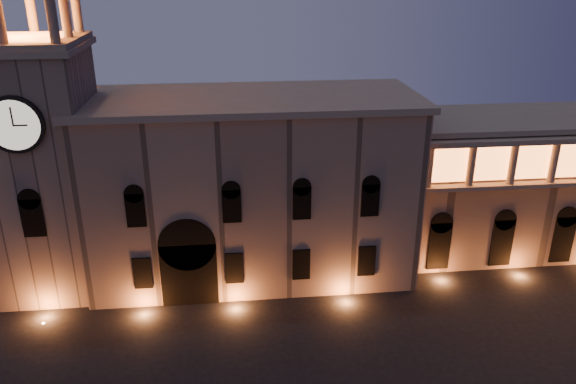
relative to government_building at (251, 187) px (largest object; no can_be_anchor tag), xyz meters
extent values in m
cube|color=#8D715C|center=(0.08, 0.07, -0.27)|extent=(30.00, 12.00, 17.00)
cube|color=#9D876C|center=(0.08, 0.07, 8.53)|extent=(30.80, 12.80, 0.60)
cube|color=black|center=(-5.92, -5.33, -5.77)|extent=(5.00, 1.40, 6.00)
cylinder|color=black|center=(-5.92, -5.33, -2.77)|extent=(5.00, 1.40, 5.00)
cube|color=orange|center=(-5.92, -5.53, -5.97)|extent=(4.20, 0.20, 5.00)
cube|color=#8D715C|center=(-18.42, -0.93, 2.23)|extent=(9.00, 9.00, 22.00)
cube|color=#9D876C|center=(-18.42, -0.93, 13.48)|extent=(9.80, 9.80, 0.50)
cylinder|color=black|center=(-18.42, -5.61, 8.23)|extent=(4.60, 0.35, 4.60)
cylinder|color=beige|center=(-18.42, -5.75, 8.23)|extent=(4.00, 0.12, 4.00)
cube|color=#9D876C|center=(-18.42, -0.93, 13.98)|extent=(9.40, 9.40, 0.50)
cube|color=orange|center=(-18.42, -0.93, 14.28)|extent=(6.80, 6.80, 0.15)
cylinder|color=#9D876C|center=(-14.62, -4.73, 16.33)|extent=(0.76, 0.76, 4.20)
cylinder|color=#9D876C|center=(-18.42, 2.87, 16.33)|extent=(0.76, 0.76, 4.20)
cylinder|color=#9D876C|center=(-14.62, 2.87, 16.33)|extent=(0.76, 0.76, 4.20)
cylinder|color=#9D876C|center=(-14.62, -0.93, 16.33)|extent=(0.76, 0.76, 4.20)
cube|color=#876C56|center=(34.08, 2.07, -1.77)|extent=(40.00, 10.00, 14.00)
cylinder|color=#9D876C|center=(16.08, -3.43, 2.73)|extent=(0.70, 0.70, 4.00)
cylinder|color=#9D876C|center=(20.08, -3.43, 2.73)|extent=(0.70, 0.70, 4.00)
cylinder|color=#9D876C|center=(24.08, -3.43, 2.73)|extent=(0.70, 0.70, 4.00)
cylinder|color=#9D876C|center=(28.08, -3.43, 2.73)|extent=(0.70, 0.70, 4.00)
camera|label=1|loc=(-1.91, -49.82, 19.79)|focal=35.00mm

